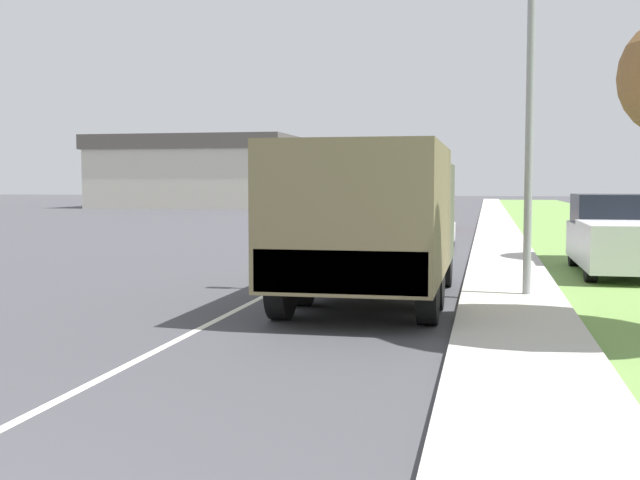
# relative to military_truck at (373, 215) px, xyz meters

# --- Properties ---
(ground_plane) EXTENTS (180.00, 180.00, 0.00)m
(ground_plane) POSITION_rel_military_truck_xyz_m (-2.08, 28.92, -1.54)
(ground_plane) COLOR #424247
(lane_centre_stripe) EXTENTS (0.12, 120.00, 0.00)m
(lane_centre_stripe) POSITION_rel_military_truck_xyz_m (-2.08, 28.92, -1.54)
(lane_centre_stripe) COLOR silver
(lane_centre_stripe) RESTS_ON ground
(sidewalk_right) EXTENTS (1.80, 120.00, 0.12)m
(sidewalk_right) POSITION_rel_military_truck_xyz_m (2.42, 28.92, -1.48)
(sidewalk_right) COLOR beige
(sidewalk_right) RESTS_ON ground
(grass_strip_right) EXTENTS (7.00, 120.00, 0.02)m
(grass_strip_right) POSITION_rel_military_truck_xyz_m (6.82, 28.92, -1.53)
(grass_strip_right) COLOR #6B9347
(grass_strip_right) RESTS_ON ground
(military_truck) EXTENTS (2.55, 6.74, 2.72)m
(military_truck) POSITION_rel_military_truck_xyz_m (0.00, 0.00, 0.00)
(military_truck) COLOR #474C38
(military_truck) RESTS_ON ground
(car_nearest_ahead) EXTENTS (1.87, 4.80, 1.42)m
(car_nearest_ahead) POSITION_rel_military_truck_xyz_m (-0.01, 11.19, -0.89)
(car_nearest_ahead) COLOR #B7BABF
(car_nearest_ahead) RESTS_ON ground
(car_second_ahead) EXTENTS (1.71, 3.92, 1.45)m
(car_second_ahead) POSITION_rel_military_truck_xyz_m (-0.54, 22.62, -0.89)
(car_second_ahead) COLOR maroon
(car_second_ahead) RESTS_ON ground
(pickup_truck) EXTENTS (2.00, 5.07, 1.81)m
(pickup_truck) POSITION_rel_military_truck_xyz_m (5.00, 5.56, -0.67)
(pickup_truck) COLOR silver
(pickup_truck) RESTS_ON grass_strip_right
(lamp_post) EXTENTS (1.69, 0.24, 8.24)m
(lamp_post) POSITION_rel_military_truck_xyz_m (2.49, 0.75, 3.39)
(lamp_post) COLOR gray
(lamp_post) RESTS_ON sidewalk_right
(building_distant) EXTENTS (16.99, 8.63, 6.07)m
(building_distant) POSITION_rel_military_truck_xyz_m (-22.45, 50.63, 1.53)
(building_distant) COLOR beige
(building_distant) RESTS_ON ground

